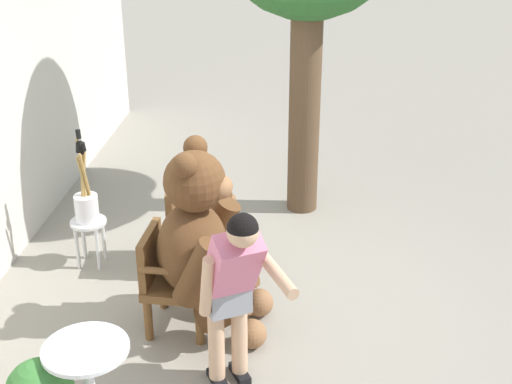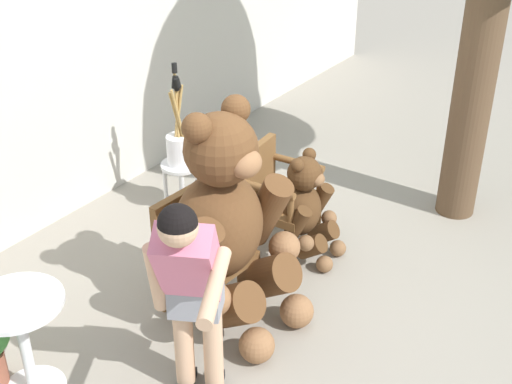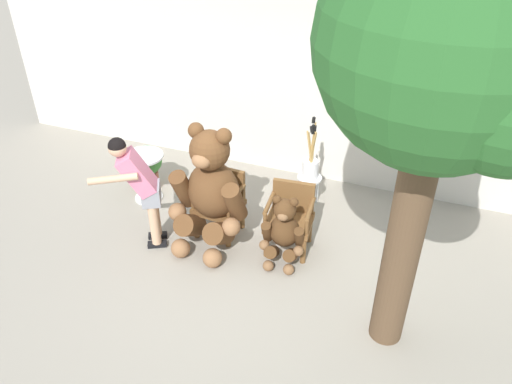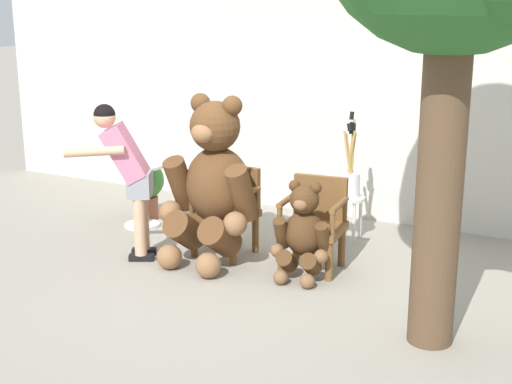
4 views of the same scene
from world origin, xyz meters
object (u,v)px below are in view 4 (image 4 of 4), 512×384
object	(u,v)px
wooden_chair_left	(228,208)
brush_bucket	(350,178)
teddy_bear_small	(303,232)
person_visitor	(127,168)
potted_plant	(145,185)
white_stool	(349,206)
wooden_chair_right	(315,221)
round_side_table	(141,188)
teddy_bear_large	(213,182)

from	to	relation	value
wooden_chair_left	brush_bucket	size ratio (longest dim) A/B	0.95
brush_bucket	teddy_bear_small	bearing A→B (deg)	-88.51
person_visitor	potted_plant	bearing A→B (deg)	119.81
person_visitor	white_stool	bearing A→B (deg)	42.82
wooden_chair_left	white_stool	size ratio (longest dim) A/B	1.87
person_visitor	potted_plant	size ratio (longest dim) A/B	2.24
wooden_chair_left	wooden_chair_right	distance (m)	0.94
round_side_table	teddy_bear_large	bearing A→B (deg)	-23.52
person_visitor	wooden_chair_right	bearing A→B (deg)	19.13
teddy_bear_large	white_stool	size ratio (longest dim) A/B	3.51
wooden_chair_right	wooden_chair_left	bearing A→B (deg)	179.99
teddy_bear_large	potted_plant	xyz separation A→B (m)	(-1.43, 0.84, -0.40)
teddy_bear_large	teddy_bear_small	size ratio (longest dim) A/B	1.79
wooden_chair_right	teddy_bear_small	xyz separation A→B (m)	(0.01, -0.29, -0.02)
white_stool	potted_plant	xyz separation A→B (m)	(-2.36, -0.40, 0.04)
wooden_chair_right	potted_plant	distance (m)	2.45
wooden_chair_left	teddy_bear_large	distance (m)	0.43
potted_plant	brush_bucket	bearing A→B (deg)	9.61
teddy_bear_small	white_stool	size ratio (longest dim) A/B	1.96
teddy_bear_small	potted_plant	size ratio (longest dim) A/B	1.33
brush_bucket	potted_plant	xyz separation A→B (m)	(-2.36, -0.40, -0.27)
teddy_bear_large	white_stool	bearing A→B (deg)	53.28
round_side_table	potted_plant	distance (m)	0.32
teddy_bear_small	brush_bucket	distance (m)	1.28
wooden_chair_left	person_visitor	world-z (taller)	person_visitor
teddy_bear_large	potted_plant	size ratio (longest dim) A/B	2.38
person_visitor	round_side_table	bearing A→B (deg)	120.66
white_stool	person_visitor	bearing A→B (deg)	-137.18
wooden_chair_left	white_stool	xyz separation A→B (m)	(0.92, 0.97, -0.11)
wooden_chair_left	round_side_table	world-z (taller)	wooden_chair_left
round_side_table	brush_bucket	bearing A→B (deg)	17.01
teddy_bear_large	teddy_bear_small	xyz separation A→B (m)	(0.96, -0.02, -0.35)
white_stool	round_side_table	world-z (taller)	round_side_table
teddy_bear_large	teddy_bear_small	world-z (taller)	teddy_bear_large
wooden_chair_left	person_visitor	xyz separation A→B (m)	(-0.77, -0.59, 0.45)
teddy_bear_large	person_visitor	distance (m)	0.84
wooden_chair_right	white_stool	world-z (taller)	wooden_chair_right
person_visitor	round_side_table	size ratio (longest dim) A/B	2.12
wooden_chair_left	teddy_bear_large	size ratio (longest dim) A/B	0.53
teddy_bear_small	teddy_bear_large	bearing A→B (deg)	178.70
wooden_chair_right	round_side_table	distance (m)	2.26
wooden_chair_left	round_side_table	xyz separation A→B (m)	(-1.30, 0.29, -0.01)
wooden_chair_right	teddy_bear_small	size ratio (longest dim) A/B	0.95
teddy_bear_large	brush_bucket	size ratio (longest dim) A/B	1.78
person_visitor	white_stool	distance (m)	2.37
wooden_chair_left	teddy_bear_large	world-z (taller)	teddy_bear_large
round_side_table	potted_plant	size ratio (longest dim) A/B	1.06
wooden_chair_left	potted_plant	xyz separation A→B (m)	(-1.44, 0.57, -0.07)
wooden_chair_right	white_stool	size ratio (longest dim) A/B	1.87
round_side_table	potted_plant	xyz separation A→B (m)	(-0.14, 0.28, -0.05)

